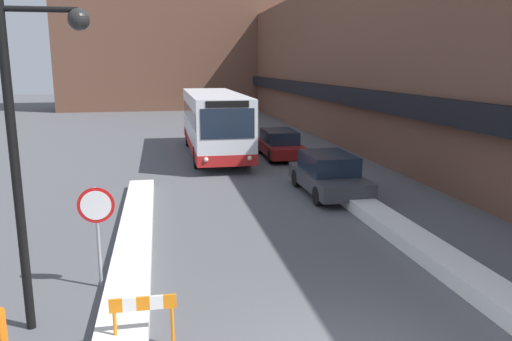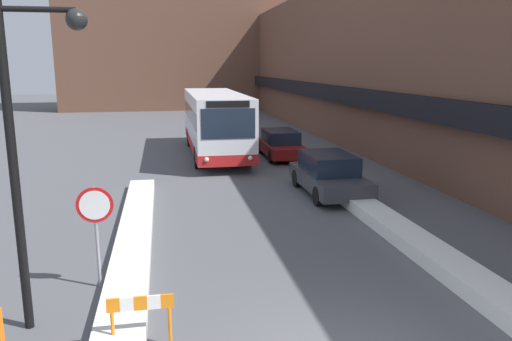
{
  "view_description": "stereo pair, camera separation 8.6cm",
  "coord_description": "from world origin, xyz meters",
  "px_view_note": "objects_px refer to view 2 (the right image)",
  "views": [
    {
      "loc": [
        -2.81,
        -6.61,
        4.69
      ],
      "look_at": [
        0.19,
        8.96,
        1.33
      ],
      "focal_mm": 35.0,
      "sensor_mm": 36.0,
      "label": 1
    },
    {
      "loc": [
        -2.73,
        -6.62,
        4.69
      ],
      "look_at": [
        0.19,
        8.96,
        1.33
      ],
      "focal_mm": 35.0,
      "sensor_mm": 36.0,
      "label": 2
    }
  ],
  "objects_px": {
    "street_lamp": "(29,131)",
    "city_bus": "(215,122)",
    "parked_car_back": "(281,144)",
    "construction_barricade": "(141,312)",
    "parked_car_front": "(329,174)",
    "stop_sign": "(95,216)"
  },
  "relations": [
    {
      "from": "street_lamp",
      "to": "city_bus",
      "type": "bearing_deg",
      "value": 73.95
    },
    {
      "from": "parked_car_back",
      "to": "construction_barricade",
      "type": "relative_size",
      "value": 4.1
    },
    {
      "from": "parked_car_front",
      "to": "stop_sign",
      "type": "relative_size",
      "value": 2.01
    },
    {
      "from": "city_bus",
      "to": "street_lamp",
      "type": "bearing_deg",
      "value": -106.05
    },
    {
      "from": "parked_car_front",
      "to": "stop_sign",
      "type": "height_order",
      "value": "stop_sign"
    },
    {
      "from": "construction_barricade",
      "to": "stop_sign",
      "type": "bearing_deg",
      "value": 110.67
    },
    {
      "from": "parked_car_back",
      "to": "stop_sign",
      "type": "distance_m",
      "value": 16.12
    },
    {
      "from": "parked_car_back",
      "to": "parked_car_front",
      "type": "bearing_deg",
      "value": -90.0
    },
    {
      "from": "city_bus",
      "to": "parked_car_back",
      "type": "xyz_separation_m",
      "value": [
        3.24,
        -1.3,
        -1.06
      ]
    },
    {
      "from": "parked_car_front",
      "to": "parked_car_back",
      "type": "xyz_separation_m",
      "value": [
        0.0,
        7.65,
        -0.06
      ]
    },
    {
      "from": "parked_car_front",
      "to": "parked_car_back",
      "type": "distance_m",
      "value": 7.65
    },
    {
      "from": "street_lamp",
      "to": "parked_car_front",
      "type": "bearing_deg",
      "value": 45.0
    },
    {
      "from": "city_bus",
      "to": "stop_sign",
      "type": "relative_size",
      "value": 4.9
    },
    {
      "from": "parked_car_back",
      "to": "stop_sign",
      "type": "bearing_deg",
      "value": -117.35
    },
    {
      "from": "stop_sign",
      "to": "city_bus",
      "type": "bearing_deg",
      "value": 75.07
    },
    {
      "from": "parked_car_back",
      "to": "construction_barricade",
      "type": "bearing_deg",
      "value": -110.78
    },
    {
      "from": "stop_sign",
      "to": "street_lamp",
      "type": "relative_size",
      "value": 0.39
    },
    {
      "from": "parked_car_front",
      "to": "construction_barricade",
      "type": "height_order",
      "value": "parked_car_front"
    },
    {
      "from": "construction_barricade",
      "to": "city_bus",
      "type": "bearing_deg",
      "value": 80.1
    },
    {
      "from": "city_bus",
      "to": "street_lamp",
      "type": "distance_m",
      "value": 17.9
    },
    {
      "from": "street_lamp",
      "to": "construction_barricade",
      "type": "distance_m",
      "value": 3.58
    },
    {
      "from": "city_bus",
      "to": "parked_car_back",
      "type": "height_order",
      "value": "city_bus"
    }
  ]
}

